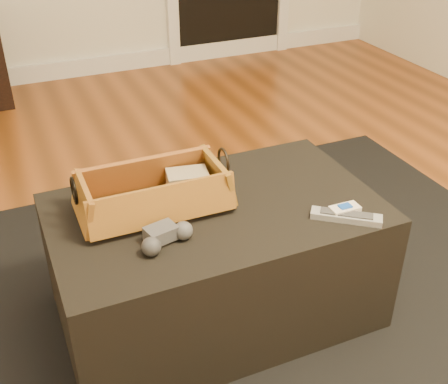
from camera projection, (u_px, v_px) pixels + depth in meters
name	position (u px, v px, depth m)	size (l,w,h in m)	color
floor	(204.00, 352.00, 1.78)	(5.00, 5.50, 0.01)	brown
baseboard	(58.00, 70.00, 3.89)	(5.00, 0.04, 0.12)	white
area_rug	(222.00, 321.00, 1.89)	(2.60, 2.00, 0.01)	black
ottoman	(216.00, 262.00, 1.81)	(1.00, 0.60, 0.42)	black
tv_remote	(148.00, 206.00, 1.66)	(0.24, 0.05, 0.03)	black
cloth_bundle	(188.00, 182.00, 1.74)	(0.13, 0.09, 0.07)	tan
wicker_basket	(154.00, 194.00, 1.67)	(0.46, 0.24, 0.16)	#9A6322
game_controller	(165.00, 236.00, 1.53)	(0.17, 0.12, 0.05)	#434447
silver_remote	(346.00, 216.00, 1.64)	(0.19, 0.16, 0.02)	#A6A9AE
cream_gadget	(345.00, 211.00, 1.66)	(0.09, 0.05, 0.03)	white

